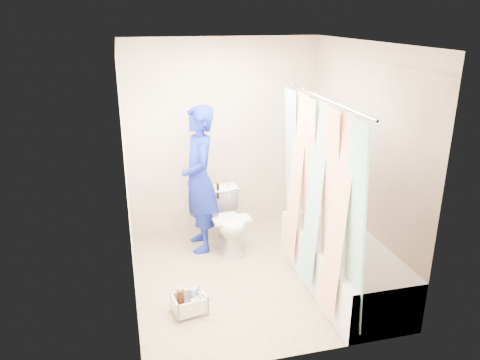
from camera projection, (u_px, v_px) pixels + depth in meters
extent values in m
plane|color=tan|center=(250.00, 275.00, 5.02)|extent=(2.60, 2.60, 0.00)
cube|color=silver|center=(252.00, 43.00, 4.21)|extent=(2.40, 2.60, 0.02)
cube|color=beige|center=(223.00, 137.00, 5.80)|extent=(2.40, 0.02, 2.40)
cube|color=beige|center=(298.00, 223.00, 3.43)|extent=(2.40, 0.02, 2.40)
cube|color=beige|center=(127.00, 179.00, 4.34)|extent=(0.02, 2.60, 2.40)
cube|color=beige|center=(362.00, 160.00, 4.89)|extent=(0.02, 2.60, 2.40)
cube|color=white|center=(342.00, 264.00, 4.74)|extent=(0.70, 1.75, 0.50)
cube|color=white|center=(344.00, 246.00, 4.67)|extent=(0.58, 1.63, 0.06)
cylinder|color=silver|center=(322.00, 98.00, 4.09)|extent=(0.02, 1.90, 0.02)
cube|color=white|center=(316.00, 197.00, 4.41)|extent=(0.06, 1.75, 1.80)
imported|color=white|center=(229.00, 221.00, 5.50)|extent=(0.44, 0.71, 0.70)
cube|color=white|center=(232.00, 220.00, 5.38)|extent=(0.44, 0.22, 0.03)
cylinder|color=black|center=(218.00, 191.00, 5.53)|extent=(0.03, 0.03, 0.20)
cylinder|color=gold|center=(218.00, 182.00, 5.50)|extent=(0.06, 0.06, 0.03)
cylinder|color=silver|center=(228.00, 191.00, 5.58)|extent=(0.03, 0.03, 0.17)
imported|color=#0F2299|center=(199.00, 180.00, 5.34)|extent=(0.42, 0.63, 1.71)
cube|color=silver|center=(190.00, 311.00, 4.39)|extent=(0.34, 0.29, 0.03)
cube|color=silver|center=(175.00, 308.00, 4.31)|extent=(0.06, 0.24, 0.18)
cube|color=silver|center=(204.00, 300.00, 4.42)|extent=(0.06, 0.24, 0.18)
cube|color=silver|center=(193.00, 311.00, 4.27)|extent=(0.30, 0.07, 0.18)
cube|color=silver|center=(186.00, 298.00, 4.46)|extent=(0.30, 0.07, 0.18)
cylinder|color=#401C0C|center=(181.00, 300.00, 4.36)|extent=(0.07, 0.07, 0.20)
cylinder|color=white|center=(194.00, 297.00, 4.42)|extent=(0.06, 0.06, 0.18)
cylinder|color=beige|center=(193.00, 306.00, 4.33)|extent=(0.04, 0.04, 0.13)
cylinder|color=#401C0C|center=(184.00, 312.00, 4.30)|extent=(0.06, 0.06, 0.06)
cylinder|color=#C6883A|center=(184.00, 309.00, 4.28)|extent=(0.06, 0.06, 0.01)
imported|color=silver|center=(200.00, 301.00, 4.35)|extent=(0.12, 0.12, 0.19)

